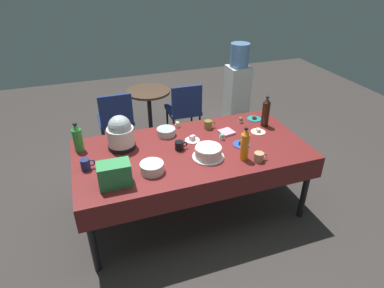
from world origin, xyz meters
The scene contains 26 objects.
ground centered at (0.00, 0.00, 0.00)m, with size 9.00×9.00×0.00m, color #383330.
potluck_table centered at (0.00, 0.00, 0.69)m, with size 2.20×1.10×0.75m.
frosted_layer_cake centered at (0.09, -0.19, 0.80)m, with size 0.29×0.29×0.11m.
slow_cooker centered at (-0.63, 0.24, 0.90)m, with size 0.26×0.26×0.33m.
glass_salad_bowl centered at (-0.16, 0.34, 0.79)m, with size 0.19×0.19×0.07m, color #B2C6BC.
ceramic_snack_bowl centered at (-0.45, -0.25, 0.79)m, with size 0.20×0.20×0.09m, color silver.
dessert_plate_teal centered at (0.87, 0.37, 0.76)m, with size 0.16×0.16×0.04m.
dessert_plate_cobalt centered at (0.48, -0.09, 0.76)m, with size 0.17×0.17×0.05m.
dessert_plate_white centered at (0.05, 0.14, 0.76)m, with size 0.15×0.15×0.05m.
dessert_plate_cream centered at (0.76, 0.08, 0.76)m, with size 0.15×0.15×0.04m.
cupcake_cocoa centered at (0.00, 0.47, 0.78)m, with size 0.05×0.05×0.07m.
cupcake_lemon centered at (0.68, 0.35, 0.78)m, with size 0.05×0.05×0.07m.
cupcake_mint centered at (0.34, 0.07, 0.78)m, with size 0.05×0.05×0.07m.
soda_bottle_cola centered at (0.89, 0.20, 0.91)m, with size 0.08×0.08×0.34m.
soda_bottle_lime_soda centered at (-1.01, 0.32, 0.88)m, with size 0.09×0.09×0.29m.
soda_bottle_orange_juice centered at (0.38, -0.32, 0.90)m, with size 0.08×0.08×0.32m.
coffee_mug_tan centered at (0.50, -0.40, 0.79)m, with size 0.13×0.09×0.08m.
coffee_mug_black centered at (-0.12, 0.02, 0.79)m, with size 0.12×0.08×0.09m.
coffee_mug_navy centered at (-0.97, -0.03, 0.80)m, with size 0.12×0.08×0.10m.
coffee_mug_olive centered at (0.30, 0.33, 0.79)m, with size 0.12×0.08×0.09m.
soda_carton centered at (-0.76, -0.32, 0.85)m, with size 0.26×0.16×0.20m, color #338C4C.
paper_napkin_stack centered at (0.44, 0.17, 0.76)m, with size 0.14×0.14×0.02m, color pink.
maroon_chair_left centered at (-0.55, 1.47, 0.49)m, with size 0.44×0.44×0.85m.
maroon_chair_right centered at (0.40, 1.47, 0.49)m, with size 0.45×0.45×0.85m.
round_cafe_table centered at (-0.05, 1.70, 0.50)m, with size 0.60×0.60×0.72m.
water_cooler centered at (1.34, 1.75, 0.59)m, with size 0.32×0.32×1.24m.
Camera 1 is at (-0.87, -2.51, 2.37)m, focal length 30.55 mm.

